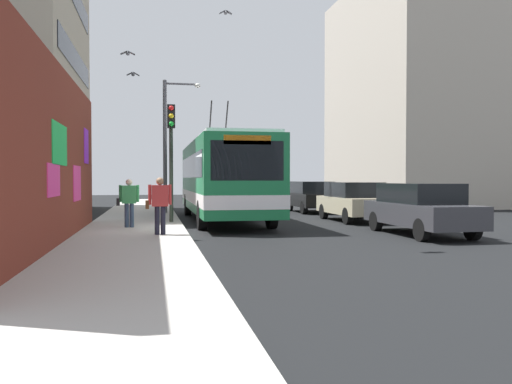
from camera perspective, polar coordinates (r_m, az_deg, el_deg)
name	(u,v)px	position (r m, az deg, el deg)	size (l,w,h in m)	color
ground_plane	(184,231)	(17.56, -7.76, -4.20)	(80.00, 80.00, 0.00)	black
sidewalk_slab	(134,230)	(17.53, -13.01, -3.98)	(48.00, 3.20, 0.15)	#ADA8A0
graffiti_wall	(53,156)	(13.50, -21.11, 3.61)	(13.66, 0.32, 4.51)	maroon
building_far_right	(425,95)	(37.84, 17.76, 9.90)	(13.58, 9.61, 14.66)	#B2A899
city_bus	(223,176)	(21.47, -3.57, 1.69)	(11.30, 2.68, 5.04)	#19723F
parked_car_dark_gray	(420,208)	(16.86, 17.30, -1.64)	(4.59, 1.77, 1.58)	#38383D
parked_car_champagne	(354,201)	(21.73, 10.55, -0.92)	(4.27, 1.87, 1.58)	#C6B793
parked_car_black	(312,196)	(27.14, 6.09, -0.44)	(4.07, 1.89, 1.58)	black
pedestrian_midblock	(129,199)	(17.52, -13.58, -0.78)	(0.22, 0.72, 1.56)	#2D3F59
pedestrian_at_curb	(160,201)	(15.06, -10.37, -1.00)	(0.22, 0.73, 1.61)	#1E1E2D
traffic_light	(171,143)	(19.38, -9.16, 5.25)	(0.49, 0.28, 4.26)	#2D382D
street_lamp	(169,136)	(24.77, -9.34, 5.97)	(0.44, 1.74, 6.11)	#4C4C51
flying_pigeons	(166,9)	(20.91, -9.69, 18.89)	(9.42, 4.54, 3.97)	slate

